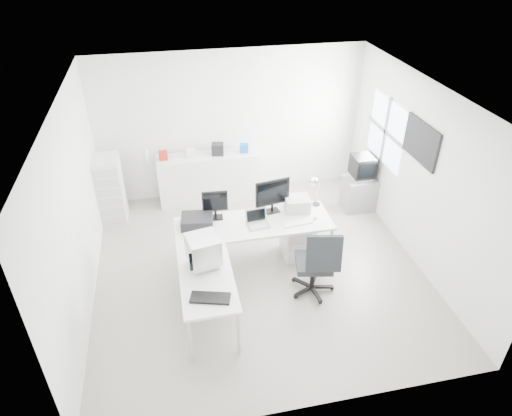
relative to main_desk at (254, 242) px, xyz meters
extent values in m
cube|color=#BAB2A7|center=(0.04, -0.18, -0.38)|extent=(5.00, 5.00, 0.01)
cube|color=white|center=(0.04, -0.18, 2.42)|extent=(5.00, 5.00, 0.01)
cube|color=silver|center=(0.04, 2.32, 1.02)|extent=(5.00, 0.02, 2.80)
cube|color=silver|center=(-2.46, -0.18, 1.02)|extent=(0.02, 5.00, 2.80)
cube|color=silver|center=(2.54, -0.18, 1.02)|extent=(0.02, 5.00, 2.80)
cube|color=white|center=(0.70, 0.05, -0.08)|extent=(0.40, 0.50, 0.60)
cube|color=black|center=(-0.85, 0.10, 0.46)|extent=(0.52, 0.43, 0.17)
cube|color=white|center=(0.65, -0.15, 0.38)|extent=(0.48, 0.19, 0.02)
sphere|color=white|center=(0.95, -0.10, 0.40)|extent=(0.06, 0.06, 0.06)
cube|color=#B0B0B0|center=(0.75, 0.22, 0.49)|extent=(0.41, 0.36, 0.22)
cube|color=black|center=(-0.85, -1.50, 0.39)|extent=(0.53, 0.32, 0.03)
cube|color=gray|center=(2.26, 1.17, -0.06)|extent=(0.57, 0.47, 0.63)
cube|color=white|center=(-0.46, 2.06, 0.10)|extent=(1.89, 0.47, 0.95)
cube|color=#AF2019|center=(-1.26, 2.06, 0.65)|extent=(0.16, 0.14, 0.15)
cube|color=white|center=(-0.76, 2.06, 0.65)|extent=(0.17, 0.15, 0.15)
cube|color=black|center=(-0.26, 2.06, 0.68)|extent=(0.25, 0.23, 0.22)
cube|color=#1857AD|center=(0.24, 2.06, 0.65)|extent=(0.18, 0.16, 0.16)
cylinder|color=white|center=(-1.56, 2.10, 0.68)|extent=(0.07, 0.07, 0.22)
cube|color=white|center=(-2.24, 1.73, 0.25)|extent=(0.43, 0.52, 1.24)
camera|label=1|loc=(-1.14, -5.62, 4.35)|focal=32.00mm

